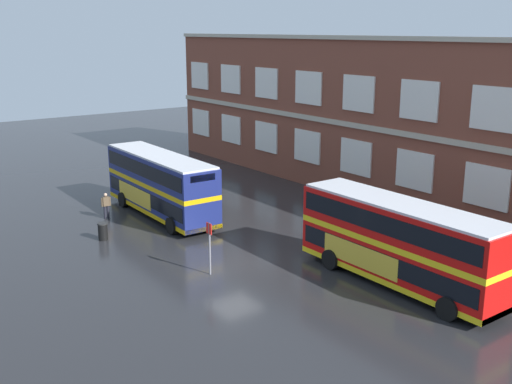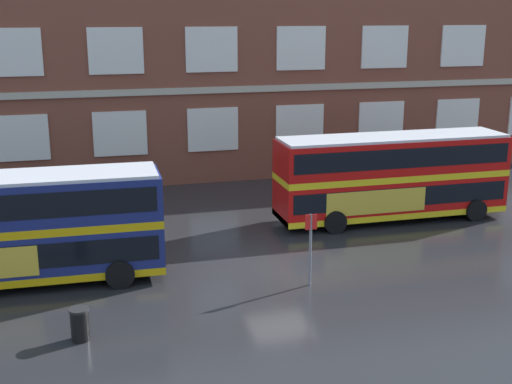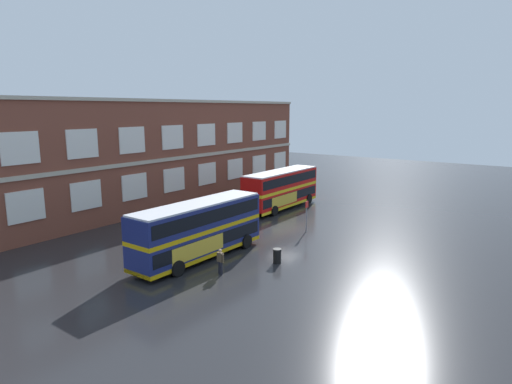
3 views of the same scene
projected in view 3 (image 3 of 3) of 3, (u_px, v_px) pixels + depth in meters
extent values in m
plane|color=#232326|center=(266.00, 226.00, 39.75)|extent=(120.00, 120.00, 0.00)
cube|color=brown|center=(128.00, 156.00, 45.88)|extent=(52.23, 8.00, 11.20)
cube|color=#B2A893|center=(154.00, 161.00, 43.60)|extent=(52.23, 0.16, 0.36)
cube|color=#B2A893|center=(152.00, 100.00, 42.49)|extent=(52.23, 0.28, 0.30)
cube|color=silver|center=(26.00, 206.00, 33.60)|extent=(2.92, 0.12, 2.46)
cube|color=silver|center=(86.00, 195.00, 37.77)|extent=(2.92, 0.12, 2.46)
cube|color=silver|center=(135.00, 187.00, 41.95)|extent=(2.92, 0.12, 2.46)
cube|color=silver|center=(174.00, 180.00, 46.12)|extent=(2.92, 0.12, 2.46)
cube|color=silver|center=(207.00, 174.00, 50.29)|extent=(2.92, 0.12, 2.46)
cube|color=silver|center=(235.00, 169.00, 54.47)|extent=(2.92, 0.12, 2.46)
cube|color=silver|center=(259.00, 164.00, 58.64)|extent=(2.92, 0.12, 2.46)
cube|color=silver|center=(280.00, 161.00, 62.82)|extent=(2.92, 0.12, 2.46)
cube|color=silver|center=(20.00, 148.00, 32.75)|extent=(2.92, 0.12, 2.46)
cube|color=silver|center=(82.00, 144.00, 36.93)|extent=(2.92, 0.12, 2.46)
cube|color=silver|center=(132.00, 140.00, 41.10)|extent=(2.92, 0.12, 2.46)
cube|color=silver|center=(173.00, 137.00, 45.27)|extent=(2.92, 0.12, 2.46)
cube|color=silver|center=(206.00, 135.00, 49.45)|extent=(2.92, 0.12, 2.46)
cube|color=silver|center=(235.00, 133.00, 53.62)|extent=(2.92, 0.12, 2.46)
cube|color=silver|center=(259.00, 131.00, 57.80)|extent=(2.92, 0.12, 2.46)
cube|color=silver|center=(280.00, 129.00, 61.97)|extent=(2.92, 0.12, 2.46)
cube|color=navy|center=(199.00, 242.00, 31.00)|extent=(11.05, 2.78, 1.75)
cube|color=black|center=(199.00, 239.00, 30.96)|extent=(10.61, 2.81, 0.90)
cube|color=gold|center=(199.00, 228.00, 30.80)|extent=(11.05, 2.78, 0.30)
cube|color=navy|center=(198.00, 215.00, 30.63)|extent=(11.05, 2.78, 1.55)
cube|color=black|center=(198.00, 214.00, 30.62)|extent=(10.61, 2.81, 0.90)
cube|color=gold|center=(199.00, 252.00, 31.14)|extent=(11.05, 2.80, 0.28)
cube|color=silver|center=(198.00, 204.00, 30.47)|extent=(10.83, 2.67, 0.12)
cube|color=gold|center=(199.00, 249.00, 29.19)|extent=(4.84, 0.13, 1.10)
cube|color=yellow|center=(246.00, 197.00, 34.86)|extent=(0.09, 1.66, 0.40)
cylinder|color=black|center=(246.00, 241.00, 33.41)|extent=(1.05, 0.34, 1.04)
cylinder|color=black|center=(221.00, 236.00, 34.91)|extent=(1.05, 0.34, 1.04)
cylinder|color=black|center=(178.00, 268.00, 27.79)|extent=(1.05, 0.34, 1.04)
cylinder|color=black|center=(151.00, 260.00, 29.28)|extent=(1.05, 0.34, 1.04)
cube|color=red|center=(281.00, 197.00, 46.63)|extent=(11.01, 2.57, 1.75)
cube|color=black|center=(281.00, 195.00, 46.59)|extent=(10.57, 2.61, 0.90)
cube|color=yellow|center=(281.00, 188.00, 46.44)|extent=(11.01, 2.57, 0.30)
cube|color=red|center=(281.00, 179.00, 46.26)|extent=(11.01, 2.57, 1.55)
cube|color=black|center=(281.00, 178.00, 46.25)|extent=(10.57, 2.61, 0.90)
cube|color=yellow|center=(281.00, 204.00, 46.77)|extent=(11.01, 2.59, 0.28)
cube|color=silver|center=(281.00, 171.00, 46.10)|extent=(10.79, 2.47, 0.12)
cube|color=gold|center=(285.00, 200.00, 44.82)|extent=(4.84, 0.04, 1.10)
cube|color=yellow|center=(306.00, 169.00, 50.56)|extent=(0.06, 1.66, 0.40)
cylinder|color=black|center=(309.00, 199.00, 49.12)|extent=(1.04, 0.32, 1.04)
cylinder|color=black|center=(289.00, 196.00, 50.57)|extent=(1.04, 0.32, 1.04)
cylinder|color=black|center=(274.00, 211.00, 43.40)|extent=(1.04, 0.32, 1.04)
cylinder|color=black|center=(254.00, 208.00, 44.85)|extent=(1.04, 0.32, 1.04)
cylinder|color=black|center=(222.00, 268.00, 28.07)|extent=(0.18, 0.18, 0.85)
cylinder|color=black|center=(219.00, 267.00, 28.20)|extent=(0.18, 0.18, 0.85)
cube|color=brown|center=(220.00, 257.00, 28.00)|extent=(0.28, 0.42, 0.60)
cylinder|color=brown|center=(223.00, 258.00, 27.84)|extent=(0.12, 0.12, 0.57)
cylinder|color=brown|center=(218.00, 257.00, 28.18)|extent=(0.12, 0.12, 0.57)
sphere|color=tan|center=(220.00, 251.00, 27.92)|extent=(0.22, 0.22, 0.22)
cylinder|color=slate|center=(306.00, 216.00, 37.74)|extent=(0.10, 0.10, 2.70)
cube|color=red|center=(307.00, 204.00, 37.52)|extent=(0.44, 0.04, 0.56)
cylinder|color=black|center=(277.00, 257.00, 30.13)|extent=(0.56, 0.56, 0.95)
cylinder|color=black|center=(277.00, 249.00, 30.04)|extent=(0.60, 0.60, 0.08)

